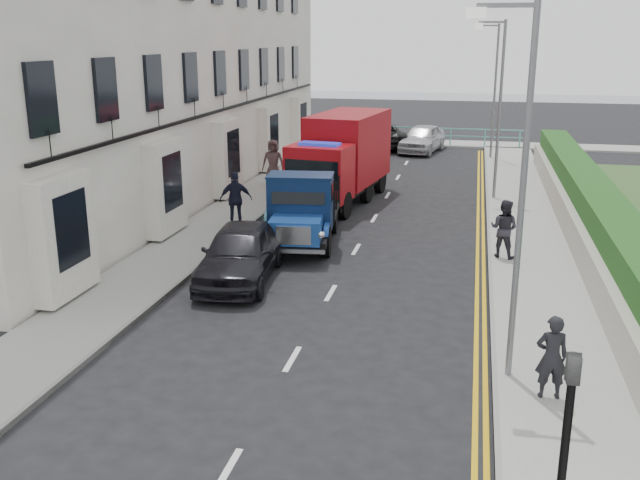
% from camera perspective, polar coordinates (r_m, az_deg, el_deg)
% --- Properties ---
extents(ground, '(120.00, 120.00, 0.00)m').
position_cam_1_polar(ground, '(16.65, -0.51, -6.60)').
color(ground, black).
rests_on(ground, ground).
extents(pavement_west, '(2.40, 38.00, 0.12)m').
position_cam_1_polar(pavement_west, '(26.26, -7.27, 1.92)').
color(pavement_west, gray).
rests_on(pavement_west, ground).
extents(pavement_east, '(2.60, 38.00, 0.12)m').
position_cam_1_polar(pavement_east, '(24.88, 16.20, 0.61)').
color(pavement_east, gray).
rests_on(pavement_east, ground).
extents(promenade, '(30.00, 2.50, 0.12)m').
position_cam_1_polar(promenade, '(44.57, 7.81, 7.71)').
color(promenade, gray).
rests_on(promenade, ground).
extents(sea_plane, '(120.00, 120.00, 0.00)m').
position_cam_1_polar(sea_plane, '(75.33, 9.79, 10.94)').
color(sea_plane, slate).
rests_on(sea_plane, ground).
extents(terrace_west, '(6.31, 30.20, 14.25)m').
position_cam_1_polar(terrace_west, '(30.81, -13.04, 17.06)').
color(terrace_west, white).
rests_on(terrace_west, ground).
extents(garden_east, '(1.45, 28.00, 1.75)m').
position_cam_1_polar(garden_east, '(24.90, 20.73, 2.21)').
color(garden_east, '#B2AD9E').
rests_on(garden_east, ground).
extents(seafront_railing, '(13.00, 0.08, 1.11)m').
position_cam_1_polar(seafront_railing, '(43.71, 7.75, 8.24)').
color(seafront_railing, '#59B2A5').
rests_on(seafront_railing, ground).
extents(lamp_near, '(1.23, 0.18, 7.00)m').
position_cam_1_polar(lamp_near, '(13.23, 15.46, 4.95)').
color(lamp_near, slate).
rests_on(lamp_near, ground).
extents(lamp_mid, '(1.23, 0.18, 7.00)m').
position_cam_1_polar(lamp_mid, '(29.09, 13.98, 10.83)').
color(lamp_mid, slate).
rests_on(lamp_mid, ground).
extents(lamp_far, '(1.23, 0.18, 7.00)m').
position_cam_1_polar(lamp_far, '(39.06, 13.66, 12.07)').
color(lamp_far, slate).
rests_on(lamp_far, ground).
extents(traffic_signal, '(0.16, 0.20, 3.10)m').
position_cam_1_polar(traffic_signal, '(8.73, 19.07, -14.71)').
color(traffic_signal, black).
rests_on(traffic_signal, ground).
extents(bedford_lorry, '(2.48, 5.11, 2.33)m').
position_cam_1_polar(bedford_lorry, '(22.03, -1.51, 2.03)').
color(bedford_lorry, black).
rests_on(bedford_lorry, ground).
extents(red_lorry, '(3.11, 6.81, 3.44)m').
position_cam_1_polar(red_lorry, '(28.29, 1.82, 6.73)').
color(red_lorry, black).
rests_on(red_lorry, ground).
extents(parked_car_front, '(2.25, 4.68, 1.54)m').
position_cam_1_polar(parked_car_front, '(19.32, -6.41, -1.02)').
color(parked_car_front, black).
rests_on(parked_car_front, ground).
extents(parked_car_mid, '(2.01, 4.45, 1.42)m').
position_cam_1_polar(parked_car_mid, '(24.90, -2.04, 2.80)').
color(parked_car_mid, teal).
rests_on(parked_car_mid, ground).
extents(parked_car_rear, '(2.08, 4.65, 1.32)m').
position_cam_1_polar(parked_car_rear, '(29.39, -1.00, 4.77)').
color(parked_car_rear, '#A7A6AB').
rests_on(parked_car_rear, ground).
extents(seafront_car_left, '(4.09, 5.87, 1.49)m').
position_cam_1_polar(seafront_car_left, '(42.71, 4.89, 8.37)').
color(seafront_car_left, black).
rests_on(seafront_car_left, ground).
extents(seafront_car_right, '(2.71, 4.86, 1.56)m').
position_cam_1_polar(seafront_car_right, '(41.27, 8.18, 8.05)').
color(seafront_car_right, silver).
rests_on(seafront_car_right, ground).
extents(pedestrian_east_near, '(0.62, 0.44, 1.57)m').
position_cam_1_polar(pedestrian_east_near, '(13.48, 18.04, -8.88)').
color(pedestrian_east_near, black).
rests_on(pedestrian_east_near, pavement_east).
extents(pedestrian_east_far, '(1.02, 0.92, 1.72)m').
position_cam_1_polar(pedestrian_east_far, '(21.49, 14.50, 0.90)').
color(pedestrian_east_far, '#2A2831').
rests_on(pedestrian_east_far, pavement_east).
extents(pedestrian_west_near, '(1.19, 0.82, 1.88)m').
position_cam_1_polar(pedestrian_west_near, '(24.37, -6.75, 3.26)').
color(pedestrian_west_near, black).
rests_on(pedestrian_west_near, pavement_west).
extents(pedestrian_west_far, '(1.01, 0.71, 1.95)m').
position_cam_1_polar(pedestrian_west_far, '(31.33, -3.78, 6.25)').
color(pedestrian_west_far, '#473333').
rests_on(pedestrian_west_far, pavement_west).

